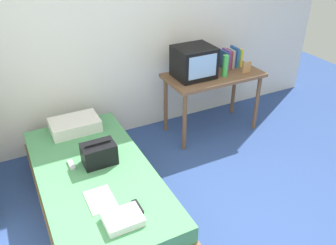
% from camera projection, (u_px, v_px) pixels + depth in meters
% --- Properties ---
extents(ground_plane, '(8.00, 8.00, 0.00)m').
position_uv_depth(ground_plane, '(237.00, 224.00, 3.15)').
color(ground_plane, '#2D4784').
extents(wall_back, '(5.20, 0.10, 2.60)m').
position_uv_depth(wall_back, '(143.00, 26.00, 4.02)').
color(wall_back, silver).
rests_on(wall_back, ground).
extents(bed, '(1.00, 2.00, 0.43)m').
position_uv_depth(bed, '(98.00, 190.00, 3.22)').
color(bed, brown).
rests_on(bed, ground).
extents(desk, '(1.16, 0.60, 0.77)m').
position_uv_depth(desk, '(213.00, 81.00, 4.22)').
color(desk, brown).
rests_on(desk, ground).
extents(tv, '(0.44, 0.39, 0.36)m').
position_uv_depth(tv, '(194.00, 62.00, 4.00)').
color(tv, black).
rests_on(tv, desk).
extents(water_bottle, '(0.07, 0.07, 0.25)m').
position_uv_depth(water_bottle, '(225.00, 66.00, 4.04)').
color(water_bottle, green).
rests_on(water_bottle, desk).
extents(book_row, '(0.25, 0.16, 0.25)m').
position_uv_depth(book_row, '(231.00, 58.00, 4.30)').
color(book_row, '#2D5699').
rests_on(book_row, desk).
extents(picture_frame, '(0.11, 0.02, 0.13)m').
position_uv_depth(picture_frame, '(247.00, 67.00, 4.16)').
color(picture_frame, '#B27F4C').
rests_on(picture_frame, desk).
extents(pillow, '(0.50, 0.33, 0.13)m').
position_uv_depth(pillow, '(75.00, 125.00, 3.68)').
color(pillow, silver).
rests_on(pillow, bed).
extents(handbag, '(0.30, 0.20, 0.23)m').
position_uv_depth(handbag, '(99.00, 154.00, 3.17)').
color(handbag, black).
rests_on(handbag, bed).
extents(magazine, '(0.21, 0.29, 0.01)m').
position_uv_depth(magazine, '(100.00, 200.00, 2.80)').
color(magazine, white).
rests_on(magazine, bed).
extents(remote_dark, '(0.04, 0.16, 0.02)m').
position_uv_depth(remote_dark, '(137.00, 207.00, 2.72)').
color(remote_dark, black).
rests_on(remote_dark, bed).
extents(remote_silver, '(0.04, 0.14, 0.02)m').
position_uv_depth(remote_silver, '(71.00, 165.00, 3.17)').
color(remote_silver, '#B7B7BC').
rests_on(remote_silver, bed).
extents(folded_towel, '(0.28, 0.22, 0.06)m').
position_uv_depth(folded_towel, '(123.00, 219.00, 2.58)').
color(folded_towel, white).
rests_on(folded_towel, bed).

